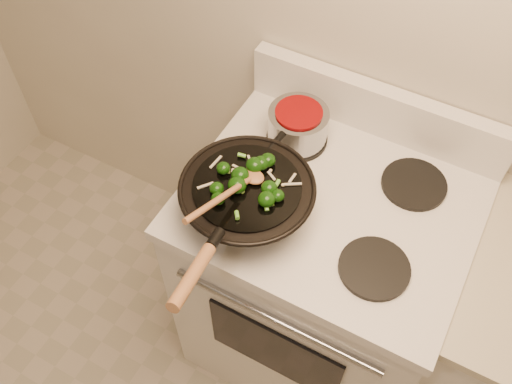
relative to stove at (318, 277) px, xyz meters
The scene contains 5 objects.
stove is the anchor object (origin of this frame).
wok 0.57m from the stove, 138.74° to the right, with size 0.35×0.58×0.21m.
stirfry 0.63m from the stove, 141.25° to the right, with size 0.23×0.21×0.04m.
wooden_spoon 0.66m from the stove, 133.51° to the right, with size 0.08×0.28×0.11m.
saucepan 0.56m from the stove, 141.13° to the left, with size 0.17×0.28×0.10m.
Camera 1 is at (0.18, 0.27, 2.17)m, focal length 40.00 mm.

